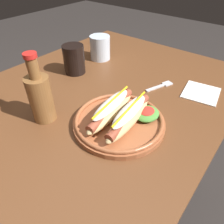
% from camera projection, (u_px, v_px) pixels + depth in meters
% --- Properties ---
extents(ground_plane, '(8.00, 8.00, 0.00)m').
position_uv_depth(ground_plane, '(93.00, 209.00, 1.18)').
color(ground_plane, '#2D2826').
extents(dining_table, '(1.31, 0.86, 0.74)m').
position_uv_depth(dining_table, '(83.00, 126.00, 0.77)').
color(dining_table, brown).
rests_on(dining_table, ground_plane).
extents(hot_dog_plate, '(0.27, 0.27, 0.08)m').
position_uv_depth(hot_dog_plate, '(121.00, 117.00, 0.62)').
color(hot_dog_plate, '#9E5633').
rests_on(hot_dog_plate, dining_table).
extents(fork, '(0.12, 0.06, 0.00)m').
position_uv_depth(fork, '(161.00, 86.00, 0.80)').
color(fork, silver).
rests_on(fork, dining_table).
extents(water_cup, '(0.09, 0.09, 0.11)m').
position_uv_depth(water_cup, '(100.00, 48.00, 0.96)').
color(water_cup, silver).
rests_on(water_cup, dining_table).
extents(extra_cup, '(0.09, 0.09, 0.12)m').
position_uv_depth(extra_cup, '(74.00, 59.00, 0.85)').
color(extra_cup, black).
rests_on(extra_cup, dining_table).
extents(glass_bottle, '(0.07, 0.07, 0.21)m').
position_uv_depth(glass_bottle, '(40.00, 96.00, 0.60)').
color(glass_bottle, brown).
rests_on(glass_bottle, dining_table).
extents(napkin, '(0.15, 0.14, 0.00)m').
position_uv_depth(napkin, '(201.00, 93.00, 0.76)').
color(napkin, white).
rests_on(napkin, dining_table).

